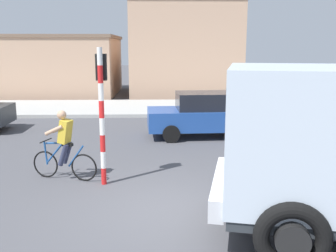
{
  "coord_description": "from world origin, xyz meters",
  "views": [
    {
      "loc": [
        -0.22,
        -7.35,
        3.22
      ],
      "look_at": [
        0.06,
        2.5,
        1.2
      ],
      "focal_mm": 41.73,
      "sensor_mm": 36.0,
      "label": 1
    }
  ],
  "objects": [
    {
      "name": "cyclist",
      "position": [
        -2.48,
        1.89,
        0.86
      ],
      "size": [
        1.67,
        0.65,
        1.72
      ],
      "color": "black",
      "rests_on": "ground"
    },
    {
      "name": "building_mid_block",
      "position": [
        1.61,
        19.72,
        3.07
      ],
      "size": [
        7.18,
        6.98,
        6.13
      ],
      "color": "tan",
      "rests_on": "ground"
    },
    {
      "name": "car_red_near",
      "position": [
        1.49,
        6.46,
        0.82
      ],
      "size": [
        4.09,
        2.04,
        1.6
      ],
      "color": "#234C9E",
      "rests_on": "ground"
    },
    {
      "name": "traffic_light_pole",
      "position": [
        -1.49,
        1.59,
        2.07
      ],
      "size": [
        0.24,
        0.43,
        3.2
      ],
      "color": "red",
      "rests_on": "ground"
    },
    {
      "name": "ground_plane",
      "position": [
        0.0,
        0.0,
        0.0
      ],
      "size": [
        120.0,
        120.0,
        0.0
      ],
      "primitive_type": "plane",
      "color": "#4C4C51"
    },
    {
      "name": "sidewalk_far",
      "position": [
        0.0,
        12.74,
        0.08
      ],
      "size": [
        80.0,
        5.0,
        0.16
      ],
      "primitive_type": "cube",
      "color": "#ADADA8",
      "rests_on": "ground"
    },
    {
      "name": "building_corner_left",
      "position": [
        -8.51,
        19.71,
        1.96
      ],
      "size": [
        11.28,
        7.8,
        3.91
      ],
      "color": "tan",
      "rests_on": "ground"
    }
  ]
}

